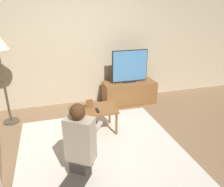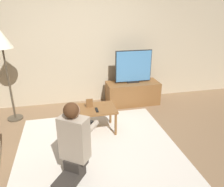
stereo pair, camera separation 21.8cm
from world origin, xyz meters
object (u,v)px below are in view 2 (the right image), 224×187
at_px(floor_lamp, 2,44).
at_px(person_kneeling, 74,142).
at_px(coffee_table, 93,111).
at_px(tv, 134,67).

distance_m(floor_lamp, person_kneeling, 2.24).
xyz_separation_m(coffee_table, person_kneeling, (-0.36, -0.99, 0.11)).
distance_m(tv, coffee_table, 1.48).
xyz_separation_m(tv, person_kneeling, (-1.37, -1.97, -0.33)).
height_order(tv, floor_lamp, floor_lamp).
bearing_deg(tv, coffee_table, -135.59).
distance_m(coffee_table, person_kneeling, 1.06).
height_order(tv, coffee_table, tv).
xyz_separation_m(coffee_table, floor_lamp, (-1.40, 0.78, 1.03)).
bearing_deg(floor_lamp, coffee_table, -29.15).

